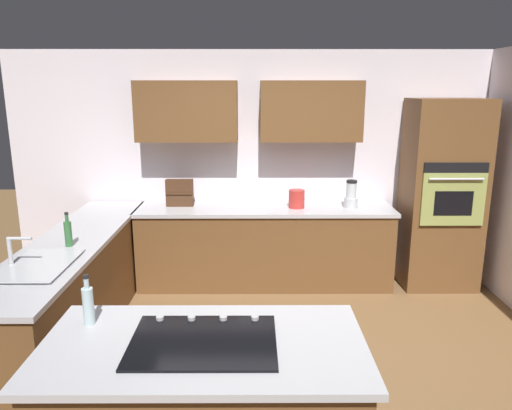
# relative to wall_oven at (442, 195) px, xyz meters

# --- Properties ---
(ground_plane) EXTENTS (14.00, 14.00, 0.00)m
(ground_plane) POSITION_rel_wall_oven_xyz_m (1.85, 1.72, -1.04)
(ground_plane) COLOR brown
(wall_back) EXTENTS (6.00, 0.44, 2.60)m
(wall_back) POSITION_rel_wall_oven_xyz_m (1.92, -0.33, 0.41)
(wall_back) COLOR silver
(wall_back) RESTS_ON ground
(lower_cabinets_back) EXTENTS (2.80, 0.60, 0.86)m
(lower_cabinets_back) POSITION_rel_wall_oven_xyz_m (1.95, -0.00, -0.61)
(lower_cabinets_back) COLOR brown
(lower_cabinets_back) RESTS_ON ground
(countertop_back) EXTENTS (2.84, 0.64, 0.04)m
(countertop_back) POSITION_rel_wall_oven_xyz_m (1.95, -0.00, -0.16)
(countertop_back) COLOR #B2B2B7
(countertop_back) RESTS_ON lower_cabinets_back
(lower_cabinets_side) EXTENTS (0.60, 2.90, 0.86)m
(lower_cabinets_side) POSITION_rel_wall_oven_xyz_m (3.67, 1.17, -0.61)
(lower_cabinets_side) COLOR brown
(lower_cabinets_side) RESTS_ON ground
(countertop_side) EXTENTS (0.64, 2.94, 0.04)m
(countertop_side) POSITION_rel_wall_oven_xyz_m (3.67, 1.17, -0.16)
(countertop_side) COLOR #B2B2B7
(countertop_side) RESTS_ON lower_cabinets_side
(island_top) EXTENTS (1.71, 0.89, 0.04)m
(island_top) POSITION_rel_wall_oven_xyz_m (2.33, 2.92, -0.16)
(island_top) COLOR #B2B2B7
(island_top) RESTS_ON island_base
(wall_oven) EXTENTS (0.80, 0.66, 2.08)m
(wall_oven) POSITION_rel_wall_oven_xyz_m (0.00, 0.00, 0.00)
(wall_oven) COLOR brown
(wall_oven) RESTS_ON ground
(sink_unit) EXTENTS (0.46, 0.70, 0.23)m
(sink_unit) POSITION_rel_wall_oven_xyz_m (3.68, 1.81, -0.12)
(sink_unit) COLOR #515456
(sink_unit) RESTS_ON countertop_side
(cooktop) EXTENTS (0.76, 0.56, 0.03)m
(cooktop) POSITION_rel_wall_oven_xyz_m (2.33, 2.92, -0.13)
(cooktop) COLOR black
(cooktop) RESTS_ON island_top
(blender) EXTENTS (0.15, 0.15, 0.31)m
(blender) POSITION_rel_wall_oven_xyz_m (1.00, 0.00, -0.01)
(blender) COLOR silver
(blender) RESTS_ON countertop_back
(spice_rack) EXTENTS (0.30, 0.11, 0.30)m
(spice_rack) POSITION_rel_wall_oven_xyz_m (2.90, -0.08, 0.01)
(spice_rack) COLOR #472B19
(spice_rack) RESTS_ON countertop_back
(kettle) EXTENTS (0.18, 0.18, 0.20)m
(kettle) POSITION_rel_wall_oven_xyz_m (1.60, 0.00, -0.04)
(kettle) COLOR red
(kettle) RESTS_ON countertop_back
(dish_soap_bottle) EXTENTS (0.06, 0.06, 0.29)m
(dish_soap_bottle) POSITION_rel_wall_oven_xyz_m (3.62, 1.33, -0.02)
(dish_soap_bottle) COLOR #336B38
(dish_soap_bottle) RESTS_ON countertop_side
(oil_bottle) EXTENTS (0.06, 0.06, 0.29)m
(oil_bottle) POSITION_rel_wall_oven_xyz_m (3.00, 2.71, -0.02)
(oil_bottle) COLOR silver
(oil_bottle) RESTS_ON island_top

